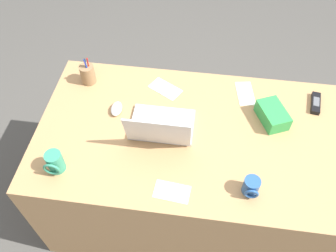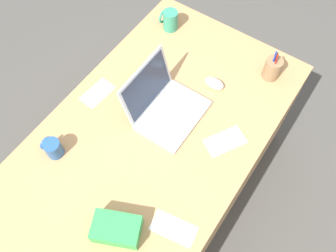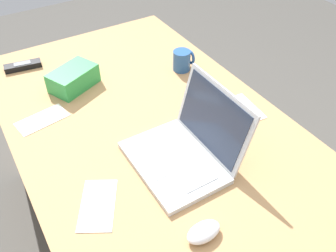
# 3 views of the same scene
# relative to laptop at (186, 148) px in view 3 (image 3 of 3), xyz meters

# --- Properties ---
(ground_plane) EXTENTS (6.00, 6.00, 0.00)m
(ground_plane) POSITION_rel_laptop_xyz_m (-0.16, -0.02, -0.80)
(ground_plane) COLOR #4C4944
(desk) EXTENTS (1.59, 0.89, 0.75)m
(desk) POSITION_rel_laptop_xyz_m (-0.16, -0.02, -0.42)
(desk) COLOR tan
(desk) RESTS_ON ground
(laptop) EXTENTS (0.32, 0.29, 0.23)m
(laptop) POSITION_rel_laptop_xyz_m (0.00, 0.00, 0.00)
(laptop) COLOR silver
(laptop) RESTS_ON desk
(computer_mouse) EXTENTS (0.06, 0.10, 0.04)m
(computer_mouse) POSITION_rel_laptop_xyz_m (0.25, -0.11, -0.03)
(computer_mouse) COLOR white
(computer_mouse) RESTS_ON desk
(coffee_mug_tall) EXTENTS (0.07, 0.08, 0.09)m
(coffee_mug_tall) POSITION_rel_laptop_xyz_m (-0.44, 0.27, -0.00)
(coffee_mug_tall) COLOR #26518C
(coffee_mug_tall) RESTS_ON desk
(cordless_phone) EXTENTS (0.07, 0.15, 0.03)m
(cordless_phone) POSITION_rel_laptop_xyz_m (-0.79, -0.30, -0.03)
(cordless_phone) COLOR black
(cordless_phone) RESTS_ON desk
(snack_bag) EXTENTS (0.18, 0.21, 0.08)m
(snack_bag) POSITION_rel_laptop_xyz_m (-0.55, -0.16, -0.01)
(snack_bag) COLOR green
(snack_bag) RESTS_ON desk
(paper_note_near_laptop) EXTENTS (0.20, 0.17, 0.00)m
(paper_note_near_laptop) POSITION_rel_laptop_xyz_m (0.02, -0.31, -0.05)
(paper_note_near_laptop) COLOR white
(paper_note_near_laptop) RESTS_ON desk
(paper_note_left) EXTENTS (0.12, 0.19, 0.00)m
(paper_note_left) POSITION_rel_laptop_xyz_m (-0.42, -0.33, -0.05)
(paper_note_left) COLOR white
(paper_note_left) RESTS_ON desk
(paper_note_right) EXTENTS (0.17, 0.10, 0.00)m
(paper_note_right) POSITION_rel_laptop_xyz_m (-0.10, 0.32, -0.05)
(paper_note_right) COLOR white
(paper_note_right) RESTS_ON desk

